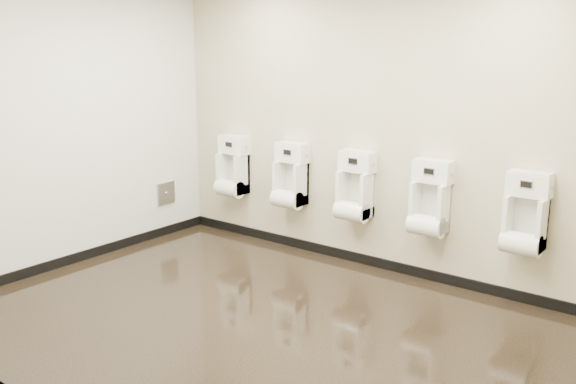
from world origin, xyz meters
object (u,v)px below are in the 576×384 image
object	(u,v)px
urinal_1	(290,180)
urinal_4	(525,220)
urinal_3	(430,204)
access_panel	(166,193)
urinal_0	(232,171)
urinal_2	(355,191)

from	to	relation	value
urinal_1	urinal_4	xyz separation A→B (m)	(2.47, 0.00, 0.00)
urinal_1	urinal_3	bearing A→B (deg)	0.00
urinal_1	access_panel	bearing A→B (deg)	-163.95
urinal_0	urinal_2	xyz separation A→B (m)	(1.64, 0.00, 0.00)
urinal_2	urinal_4	world-z (taller)	same
urinal_0	urinal_3	xyz separation A→B (m)	(2.44, 0.00, 0.00)
access_panel	urinal_4	size ratio (longest dim) A/B	0.37
access_panel	urinal_3	xyz separation A→B (m)	(3.10, 0.43, 0.27)
urinal_2	urinal_1	bearing A→B (deg)	180.00
urinal_2	urinal_4	distance (m)	1.67
access_panel	urinal_0	bearing A→B (deg)	33.05
access_panel	urinal_2	world-z (taller)	urinal_2
urinal_0	urinal_2	distance (m)	1.64
urinal_1	urinal_2	bearing A→B (deg)	0.00
urinal_1	urinal_2	world-z (taller)	same
urinal_2	urinal_3	xyz separation A→B (m)	(0.80, 0.00, 0.00)
urinal_1	urinal_4	world-z (taller)	same
urinal_0	urinal_2	size ratio (longest dim) A/B	1.00
access_panel	urinal_1	xyz separation A→B (m)	(1.49, 0.43, 0.27)
urinal_0	access_panel	bearing A→B (deg)	-146.95
urinal_0	urinal_3	bearing A→B (deg)	0.00
urinal_1	urinal_2	size ratio (longest dim) A/B	1.00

